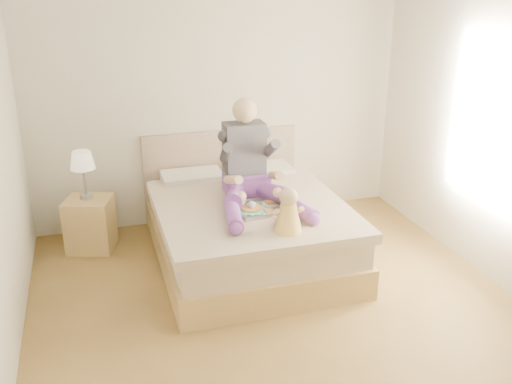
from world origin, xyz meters
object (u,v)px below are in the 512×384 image
object	(u,v)px
tray	(261,207)
baby	(288,213)
nightstand	(90,224)
bed	(245,225)
adult	(250,170)

from	to	relation	value
tray	baby	size ratio (longest dim) A/B	1.30
nightstand	tray	bearing A→B (deg)	-14.74
tray	baby	distance (m)	0.50
bed	baby	xyz separation A→B (m)	(0.13, -0.83, 0.45)
bed	tray	distance (m)	0.48
nightstand	baby	size ratio (longest dim) A/B	1.38
bed	nightstand	xyz separation A→B (m)	(-1.44, 0.58, -0.05)
bed	nightstand	world-z (taller)	bed
bed	tray	xyz separation A→B (m)	(0.05, -0.35, 0.32)
tray	baby	world-z (taller)	baby
baby	tray	bearing A→B (deg)	101.21
adult	baby	world-z (taller)	adult
bed	nightstand	bearing A→B (deg)	158.16
baby	bed	bearing A→B (deg)	100.54
tray	adult	bearing A→B (deg)	85.69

